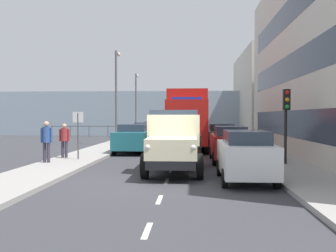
# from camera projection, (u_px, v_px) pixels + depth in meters

# --- Properties ---
(ground_plane) EXTENTS (80.00, 80.00, 0.00)m
(ground_plane) POSITION_uv_depth(u_px,v_px,m) (177.00, 155.00, 22.01)
(ground_plane) COLOR #38383D
(sidewalk_left) EXTENTS (2.43, 38.35, 0.15)m
(sidewalk_left) POSITION_uv_depth(u_px,v_px,m) (264.00, 154.00, 21.71)
(sidewalk_left) COLOR #9E9993
(sidewalk_left) RESTS_ON ground_plane
(sidewalk_right) EXTENTS (2.43, 38.35, 0.15)m
(sidewalk_right) POSITION_uv_depth(u_px,v_px,m) (93.00, 153.00, 22.31)
(sidewalk_right) COLOR #9E9993
(sidewalk_right) RESTS_ON ground_plane
(road_centreline_markings) EXTENTS (0.12, 34.76, 0.01)m
(road_centreline_markings) POSITION_uv_depth(u_px,v_px,m) (177.00, 155.00, 22.12)
(road_centreline_markings) COLOR silver
(road_centreline_markings) RESTS_ON ground_plane
(building_far_block) EXTENTS (7.62, 15.43, 8.81)m
(building_far_block) POSITION_uv_depth(u_px,v_px,m) (277.00, 95.00, 41.68)
(building_far_block) COLOR beige
(building_far_block) RESTS_ON ground_plane
(sea_horizon) EXTENTS (80.00, 0.80, 5.00)m
(sea_horizon) POSITION_uv_depth(u_px,v_px,m) (185.00, 113.00, 44.07)
(sea_horizon) COLOR #8C9EAD
(sea_horizon) RESTS_ON ground_plane
(seawall_railing) EXTENTS (28.08, 0.08, 1.20)m
(seawall_railing) POSITION_uv_depth(u_px,v_px,m) (184.00, 128.00, 40.52)
(seawall_railing) COLOR #4C5156
(seawall_railing) RESTS_ON ground_plane
(truck_vintage_cream) EXTENTS (2.17, 5.64, 2.43)m
(truck_vintage_cream) POSITION_uv_depth(u_px,v_px,m) (174.00, 143.00, 14.98)
(truck_vintage_cream) COLOR black
(truck_vintage_cream) RESTS_ON ground_plane
(lorry_cargo_red) EXTENTS (2.58, 8.20, 3.87)m
(lorry_cargo_red) POSITION_uv_depth(u_px,v_px,m) (187.00, 118.00, 25.49)
(lorry_cargo_red) COLOR red
(lorry_cargo_red) RESTS_ON ground_plane
(car_white_kerbside_near) EXTENTS (1.75, 3.98, 1.72)m
(car_white_kerbside_near) POSITION_uv_depth(u_px,v_px,m) (245.00, 155.00, 13.15)
(car_white_kerbside_near) COLOR white
(car_white_kerbside_near) RESTS_ON ground_plane
(car_red_kerbside_1) EXTENTS (1.78, 4.27, 1.72)m
(car_red_kerbside_1) POSITION_uv_depth(u_px,v_px,m) (230.00, 143.00, 18.80)
(car_red_kerbside_1) COLOR #B21E1E
(car_red_kerbside_1) RESTS_ON ground_plane
(car_grey_kerbside_2) EXTENTS (1.80, 4.45, 1.72)m
(car_grey_kerbside_2) POSITION_uv_depth(u_px,v_px,m) (221.00, 137.00, 24.41)
(car_grey_kerbside_2) COLOR slate
(car_grey_kerbside_2) RESTS_ON ground_plane
(car_teal_oppositeside_0) EXTENTS (1.97, 4.31, 1.72)m
(car_teal_oppositeside_0) POSITION_uv_depth(u_px,v_px,m) (133.00, 138.00, 23.27)
(car_teal_oppositeside_0) COLOR #1E6670
(car_teal_oppositeside_0) RESTS_ON ground_plane
(car_maroon_oppositeside_1) EXTENTS (1.88, 4.28, 1.72)m
(car_maroon_oppositeside_1) POSITION_uv_depth(u_px,v_px,m) (146.00, 133.00, 29.49)
(car_maroon_oppositeside_1) COLOR maroon
(car_maroon_oppositeside_1) RESTS_ON ground_plane
(car_black_oppositeside_2) EXTENTS (1.94, 4.63, 1.72)m
(car_black_oppositeside_2) POSITION_uv_depth(u_px,v_px,m) (154.00, 130.00, 36.11)
(car_black_oppositeside_2) COLOR black
(car_black_oppositeside_2) RESTS_ON ground_plane
(pedestrian_with_bag) EXTENTS (0.53, 0.34, 1.82)m
(pedestrian_with_bag) POSITION_uv_depth(u_px,v_px,m) (46.00, 138.00, 17.30)
(pedestrian_with_bag) COLOR #383342
(pedestrian_with_bag) RESTS_ON sidewalk_right
(pedestrian_near_railing) EXTENTS (0.53, 0.34, 1.68)m
(pedestrian_near_railing) POSITION_uv_depth(u_px,v_px,m) (64.00, 138.00, 19.34)
(pedestrian_near_railing) COLOR #383342
(pedestrian_near_railing) RESTS_ON sidewalk_right
(traffic_light_near) EXTENTS (0.28, 0.41, 3.20)m
(traffic_light_near) POSITION_uv_depth(u_px,v_px,m) (286.00, 110.00, 16.76)
(traffic_light_near) COLOR black
(traffic_light_near) RESTS_ON sidewalk_left
(lamp_post_promenade) EXTENTS (0.32, 1.14, 6.96)m
(lamp_post_promenade) POSITION_uv_depth(u_px,v_px,m) (116.00, 89.00, 29.50)
(lamp_post_promenade) COLOR #59595B
(lamp_post_promenade) RESTS_ON sidewalk_right
(lamp_post_far) EXTENTS (0.32, 1.14, 6.43)m
(lamp_post_far) POSITION_uv_depth(u_px,v_px,m) (136.00, 99.00, 40.52)
(lamp_post_far) COLOR #59595B
(lamp_post_far) RESTS_ON sidewalk_right
(street_sign) EXTENTS (0.50, 0.07, 2.25)m
(street_sign) POSITION_uv_depth(u_px,v_px,m) (78.00, 127.00, 18.55)
(street_sign) COLOR #4C4C4C
(street_sign) RESTS_ON sidewalk_right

